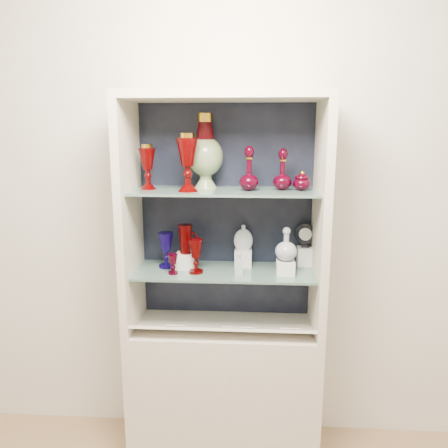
# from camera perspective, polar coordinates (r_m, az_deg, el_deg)

# --- Properties ---
(wall_back) EXTENTS (3.50, 0.02, 2.80)m
(wall_back) POSITION_cam_1_polar(r_m,az_deg,el_deg) (2.39, 0.33, 3.46)
(wall_back) COLOR silver
(wall_back) RESTS_ON ground
(cabinet_base) EXTENTS (1.00, 0.40, 0.75)m
(cabinet_base) POSITION_cam_1_polar(r_m,az_deg,el_deg) (2.55, 0.00, -20.72)
(cabinet_base) COLOR beige
(cabinet_base) RESTS_ON ground
(cabinet_back_panel) EXTENTS (0.98, 0.02, 1.15)m
(cabinet_back_panel) POSITION_cam_1_polar(r_m,az_deg,el_deg) (2.37, 0.29, 1.56)
(cabinet_back_panel) COLOR black
(cabinet_back_panel) RESTS_ON cabinet_base
(cabinet_side_left) EXTENTS (0.04, 0.40, 1.15)m
(cabinet_side_left) POSITION_cam_1_polar(r_m,az_deg,el_deg) (2.27, -12.19, 0.78)
(cabinet_side_left) COLOR beige
(cabinet_side_left) RESTS_ON cabinet_base
(cabinet_side_right) EXTENTS (0.04, 0.40, 1.15)m
(cabinet_side_right) POSITION_cam_1_polar(r_m,az_deg,el_deg) (2.21, 12.52, 0.47)
(cabinet_side_right) COLOR beige
(cabinet_side_right) RESTS_ON cabinet_base
(cabinet_top_cap) EXTENTS (1.00, 0.40, 0.04)m
(cabinet_top_cap) POSITION_cam_1_polar(r_m,az_deg,el_deg) (2.15, 0.00, 16.38)
(cabinet_top_cap) COLOR beige
(cabinet_top_cap) RESTS_ON cabinet_side_left
(shelf_lower) EXTENTS (0.92, 0.34, 0.01)m
(shelf_lower) POSITION_cam_1_polar(r_m,az_deg,el_deg) (2.28, 0.03, -6.19)
(shelf_lower) COLOR slate
(shelf_lower) RESTS_ON cabinet_side_left
(shelf_upper) EXTENTS (0.92, 0.34, 0.01)m
(shelf_upper) POSITION_cam_1_polar(r_m,az_deg,el_deg) (2.18, 0.03, 4.32)
(shelf_upper) COLOR slate
(shelf_upper) RESTS_ON cabinet_side_left
(label_ledge) EXTENTS (0.92, 0.17, 0.09)m
(label_ledge) POSITION_cam_1_polar(r_m,az_deg,el_deg) (2.26, -0.18, -13.60)
(label_ledge) COLOR beige
(label_ledge) RESTS_ON cabinet_base
(label_card_0) EXTENTS (0.10, 0.06, 0.03)m
(label_card_0) POSITION_cam_1_polar(r_m,az_deg,el_deg) (2.26, 8.57, -13.35)
(label_card_0) COLOR white
(label_card_0) RESTS_ON label_ledge
(label_card_1) EXTENTS (0.10, 0.06, 0.03)m
(label_card_1) POSITION_cam_1_polar(r_m,az_deg,el_deg) (2.28, -6.25, -13.02)
(label_card_1) COLOR white
(label_card_1) RESTS_ON label_ledge
(label_card_2) EXTENTS (0.10, 0.06, 0.03)m
(label_card_2) POSITION_cam_1_polar(r_m,az_deg,el_deg) (2.25, 1.07, -13.29)
(label_card_2) COLOR white
(label_card_2) RESTS_ON label_ledge
(label_card_3) EXTENTS (0.10, 0.06, 0.03)m
(label_card_3) POSITION_cam_1_polar(r_m,az_deg,el_deg) (2.25, 2.53, -13.32)
(label_card_3) COLOR white
(label_card_3) RESTS_ON label_ledge
(pedestal_lamp_left) EXTENTS (0.10, 0.10, 0.22)m
(pedestal_lamp_left) POSITION_cam_1_polar(r_m,az_deg,el_deg) (2.23, -9.95, 7.36)
(pedestal_lamp_left) COLOR #400000
(pedestal_lamp_left) RESTS_ON shelf_upper
(pedestal_lamp_right) EXTENTS (0.13, 0.13, 0.28)m
(pedestal_lamp_right) POSITION_cam_1_polar(r_m,az_deg,el_deg) (2.13, -4.79, 8.01)
(pedestal_lamp_right) COLOR #400000
(pedestal_lamp_right) RESTS_ON shelf_upper
(enamel_urn) EXTENTS (0.24, 0.24, 0.37)m
(enamel_urn) POSITION_cam_1_polar(r_m,az_deg,el_deg) (2.24, -2.45, 9.48)
(enamel_urn) COLOR #0F4A18
(enamel_urn) RESTS_ON shelf_upper
(ruby_decanter_a) EXTENTS (0.10, 0.10, 0.24)m
(ruby_decanter_a) POSITION_cam_1_polar(r_m,az_deg,el_deg) (2.15, 3.30, 7.62)
(ruby_decanter_a) COLOR #390010
(ruby_decanter_a) RESTS_ON shelf_upper
(ruby_decanter_b) EXTENTS (0.11, 0.11, 0.22)m
(ruby_decanter_b) POSITION_cam_1_polar(r_m,az_deg,el_deg) (2.19, 7.67, 7.25)
(ruby_decanter_b) COLOR #390010
(ruby_decanter_b) RESTS_ON shelf_upper
(lidded_bowl) EXTENTS (0.11, 0.11, 0.10)m
(lidded_bowl) POSITION_cam_1_polar(r_m,az_deg,el_deg) (2.19, 10.13, 5.63)
(lidded_bowl) COLOR #390010
(lidded_bowl) RESTS_ON shelf_upper
(cobalt_goblet) EXTENTS (0.10, 0.10, 0.19)m
(cobalt_goblet) POSITION_cam_1_polar(r_m,az_deg,el_deg) (2.32, -7.60, -3.40)
(cobalt_goblet) COLOR #0E0543
(cobalt_goblet) RESTS_ON shelf_lower
(ruby_goblet_tall) EXTENTS (0.07, 0.07, 0.18)m
(ruby_goblet_tall) POSITION_cam_1_polar(r_m,az_deg,el_deg) (2.22, -3.69, -4.22)
(ruby_goblet_tall) COLOR #400000
(ruby_goblet_tall) RESTS_ON shelf_lower
(ruby_goblet_small) EXTENTS (0.06, 0.06, 0.10)m
(ruby_goblet_small) POSITION_cam_1_polar(r_m,az_deg,el_deg) (2.22, -6.69, -5.22)
(ruby_goblet_small) COLOR #390010
(ruby_goblet_small) RESTS_ON shelf_lower
(riser_ruby_pitcher) EXTENTS (0.10, 0.10, 0.08)m
(riser_ruby_pitcher) POSITION_cam_1_polar(r_m,az_deg,el_deg) (2.31, -5.01, -4.78)
(riser_ruby_pitcher) COLOR silver
(riser_ruby_pitcher) RESTS_ON shelf_lower
(ruby_pitcher) EXTENTS (0.13, 0.11, 0.15)m
(ruby_pitcher) POSITION_cam_1_polar(r_m,az_deg,el_deg) (2.28, -5.06, -1.97)
(ruby_pitcher) COLOR #400000
(ruby_pitcher) RESTS_ON riser_ruby_pitcher
(clear_square_bottle) EXTENTS (0.04, 0.04, 0.12)m
(clear_square_bottle) POSITION_cam_1_polar(r_m,az_deg,el_deg) (2.19, 1.95, -5.19)
(clear_square_bottle) COLOR #99A7AF
(clear_square_bottle) RESTS_ON shelf_lower
(riser_flat_flask) EXTENTS (0.09, 0.09, 0.09)m
(riser_flat_flask) POSITION_cam_1_polar(r_m,az_deg,el_deg) (2.34, 2.51, -4.43)
(riser_flat_flask) COLOR silver
(riser_flat_flask) RESTS_ON shelf_lower
(flat_flask) EXTENTS (0.10, 0.04, 0.14)m
(flat_flask) POSITION_cam_1_polar(r_m,az_deg,el_deg) (2.31, 2.54, -1.71)
(flat_flask) COLOR silver
(flat_flask) RESTS_ON riser_flat_flask
(riser_clear_round_decanter) EXTENTS (0.09, 0.09, 0.07)m
(riser_clear_round_decanter) POSITION_cam_1_polar(r_m,az_deg,el_deg) (2.23, 8.03, -5.62)
(riser_clear_round_decanter) COLOR silver
(riser_clear_round_decanter) RESTS_ON shelf_lower
(clear_round_decanter) EXTENTS (0.14, 0.14, 0.16)m
(clear_round_decanter) POSITION_cam_1_polar(r_m,az_deg,el_deg) (2.20, 8.12, -2.72)
(clear_round_decanter) COLOR #99A7AF
(clear_round_decanter) RESTS_ON riser_clear_round_decanter
(riser_cameo_medallion) EXTENTS (0.08, 0.08, 0.10)m
(riser_cameo_medallion) POSITION_cam_1_polar(r_m,az_deg,el_deg) (2.39, 10.49, -4.15)
(riser_cameo_medallion) COLOR silver
(riser_cameo_medallion) RESTS_ON shelf_lower
(cameo_medallion) EXTENTS (0.12, 0.06, 0.13)m
(cameo_medallion) POSITION_cam_1_polar(r_m,az_deg,el_deg) (2.36, 10.60, -1.43)
(cameo_medallion) COLOR black
(cameo_medallion) RESTS_ON riser_cameo_medallion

